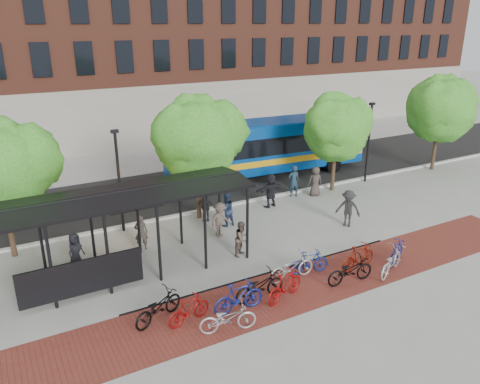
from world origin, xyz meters
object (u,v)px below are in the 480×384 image
bike_2 (228,318)px  pedestrian_8 (242,238)px  lamp_post_right (369,140)px  bike_8 (350,270)px  tree_d (441,106)px  pedestrian_4 (205,207)px  pedestrian_6 (315,181)px  bike_1 (189,310)px  pedestrian_2 (226,210)px  bus (268,144)px  bus_shelter (118,205)px  pedestrian_0 (75,251)px  tree_c (337,125)px  bike_3 (239,297)px  bike_7 (309,262)px  bike_10 (391,261)px  lamp_post_left (119,178)px  bike_0 (158,307)px  pedestrian_9 (348,208)px  bike_9 (358,257)px  tree_b (198,135)px  pedestrian_3 (220,220)px  tree_a (1,164)px  bike_4 (259,286)px  pedestrian_7 (294,181)px  pedestrian_1 (141,233)px  bike_11 (396,252)px  pedestrian_5 (271,190)px  bike_5 (285,285)px  bike_6 (292,267)px

bike_2 → pedestrian_8: 5.53m
lamp_post_right → bike_8: (-9.48, -9.26, -2.20)m
tree_d → pedestrian_8: tree_d is taller
pedestrian_4 → pedestrian_6: size_ratio=0.84×
bike_1 → pedestrian_2: bearing=-48.4°
lamp_post_right → pedestrian_2: 11.54m
bus → pedestrian_2: 9.00m
bus_shelter → pedestrian_0: (-1.64, 1.28, -2.19)m
tree_c → bike_1: size_ratio=3.49×
bike_3 → bike_8: bike_3 is taller
bike_7 → bike_10: bearing=-106.0°
bike_8 → pedestrian_6: 9.99m
tree_d → lamp_post_left: bearing=179.4°
tree_c → tree_d: 9.02m
bike_0 → pedestrian_9: size_ratio=1.07×
bike_9 → pedestrian_6: (3.87, 8.00, 0.34)m
pedestrian_4 → lamp_post_right: bearing=29.7°
bike_7 → bike_3: bearing=117.4°
tree_b → pedestrian_3: (-0.16, -2.65, -3.59)m
tree_a → bike_2: tree_a is taller
bus → pedestrian_3: size_ratio=7.97×
pedestrian_4 → bike_9: bearing=-40.3°
bike_4 → pedestrian_7: 11.34m
tree_b → pedestrian_2: (0.69, -1.69, -3.58)m
pedestrian_0 → pedestrian_1: pedestrian_1 is taller
tree_d → bike_9: tree_d is taller
bike_7 → lamp_post_left: bearing=48.3°
lamp_post_left → pedestrian_6: (11.44, -0.58, -1.84)m
bike_4 → bike_11: bearing=-96.5°
pedestrian_2 → pedestrian_5: size_ratio=0.91×
bike_1 → bike_4: bearing=-100.6°
lamp_post_right → tree_b: bearing=-178.8°
pedestrian_5 → bus: bearing=-130.4°
bike_2 → bike_8: (5.68, 0.42, 0.04)m
tree_a → pedestrian_4: size_ratio=4.05×
pedestrian_5 → pedestrian_9: bearing=105.3°
pedestrian_0 → pedestrian_5: (10.93, 2.01, 0.16)m
bike_5 → pedestrian_8: (0.33, 3.89, 0.22)m
pedestrian_1 → pedestrian_5: pedestrian_5 is taller
bike_6 → pedestrian_9: 6.25m
bus_shelter → bike_2: (1.97, -5.61, -2.48)m
bike_0 → pedestrian_8: bearing=-83.2°
tree_c → pedestrian_0: tree_c is taller
bike_7 → pedestrian_1: size_ratio=1.02×
lamp_post_left → pedestrian_9: 11.43m
tree_d → lamp_post_right: bearing=177.6°
lamp_post_left → lamp_post_right: size_ratio=1.00×
bike_0 → pedestrian_6: (12.44, 7.40, 0.36)m
bus → pedestrian_4: (-7.00, -5.12, -1.35)m
bike_6 → bus: bearing=-28.4°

